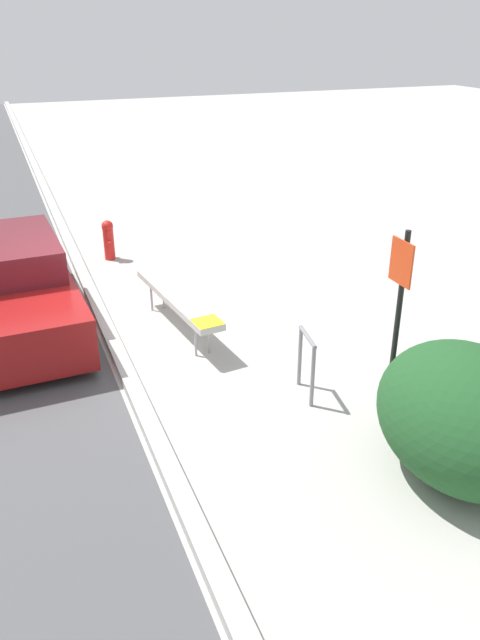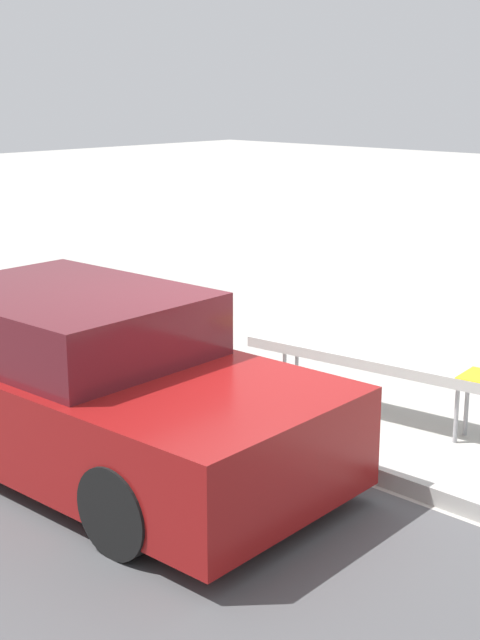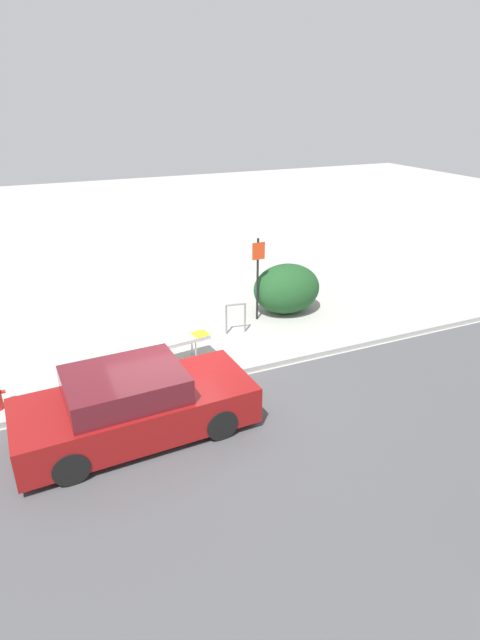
{
  "view_description": "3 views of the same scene",
  "coord_description": "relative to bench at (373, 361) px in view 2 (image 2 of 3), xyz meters",
  "views": [
    {
      "loc": [
        8.03,
        -1.17,
        4.17
      ],
      "look_at": [
        1.64,
        1.34,
        0.85
      ],
      "focal_mm": 35.0,
      "sensor_mm": 36.0,
      "label": 1
    },
    {
      "loc": [
        4.21,
        -5.08,
        2.81
      ],
      "look_at": [
        -0.53,
        -0.1,
        0.99
      ],
      "focal_mm": 50.0,
      "sensor_mm": 36.0,
      "label": 2
    },
    {
      "loc": [
        -2.41,
        -8.91,
        5.67
      ],
      "look_at": [
        1.68,
        0.37,
        1.12
      ],
      "focal_mm": 28.0,
      "sensor_mm": 36.0,
      "label": 3
    }
  ],
  "objects": [
    {
      "name": "parked_car_near",
      "position": [
        -1.11,
        -2.28,
        0.1
      ],
      "size": [
        4.29,
        1.9,
        1.32
      ],
      "rotation": [
        0.0,
        0.0,
        0.04
      ],
      "color": "black",
      "rests_on": "ground_plane"
    },
    {
      "name": "fire_hydrant",
      "position": [
        -3.44,
        -0.37,
        -0.11
      ],
      "size": [
        0.36,
        0.22,
        0.77
      ],
      "color": "red",
      "rests_on": "ground_plane"
    },
    {
      "name": "bench",
      "position": [
        0.0,
        0.0,
        0.0
      ],
      "size": [
        2.42,
        0.65,
        0.58
      ],
      "rotation": [
        0.0,
        0.0,
        0.12
      ],
      "color": "#99999E",
      "rests_on": "ground_plane"
    },
    {
      "name": "ground_plane",
      "position": [
        0.01,
        -1.01,
        -0.52
      ],
      "size": [
        60.0,
        60.0,
        0.0
      ],
      "primitive_type": "plane",
      "color": "#ADAAA3"
    },
    {
      "name": "curb",
      "position": [
        0.01,
        -1.01,
        -0.45
      ],
      "size": [
        60.0,
        0.2,
        0.13
      ],
      "color": "#A8A8A3",
      "rests_on": "ground_plane"
    }
  ]
}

